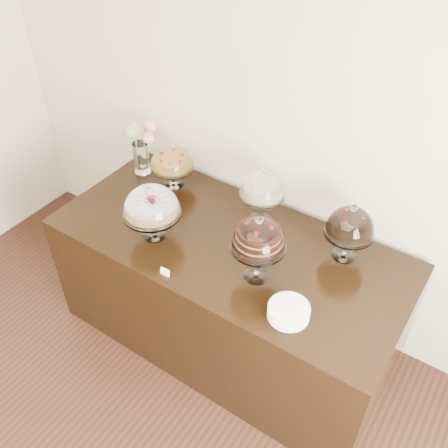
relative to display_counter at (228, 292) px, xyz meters
The scene contains 10 objects.
wall_back 1.21m from the display_counter, 67.21° to the left, with size 5.00×0.04×3.00m, color beige.
display_counter is the anchor object (origin of this frame).
cake_stand_sugar_sponge 0.83m from the display_counter, 154.21° to the right, with size 0.35×0.35×0.39m.
cake_stand_choco_layer 0.81m from the display_counter, 27.41° to the right, with size 0.30×0.30×0.43m.
cake_stand_cheesecake 0.77m from the display_counter, 80.41° to the left, with size 0.29×0.29×0.39m.
cake_stand_dark_choco 0.98m from the display_counter, 24.14° to the left, with size 0.29×0.29×0.38m.
cake_stand_fruit_tart 0.96m from the display_counter, 156.08° to the left, with size 0.31×0.31×0.32m.
flower_vase 1.19m from the display_counter, 162.18° to the left, with size 0.22×0.28×0.40m.
plate_stack 0.81m from the display_counter, 28.09° to the right, with size 0.21×0.21×0.07m.
price_card_left 0.65m from the display_counter, 109.11° to the right, with size 0.06×0.01×0.04m, color white.
Camera 1 is at (0.99, 0.58, 2.95)m, focal length 40.00 mm.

